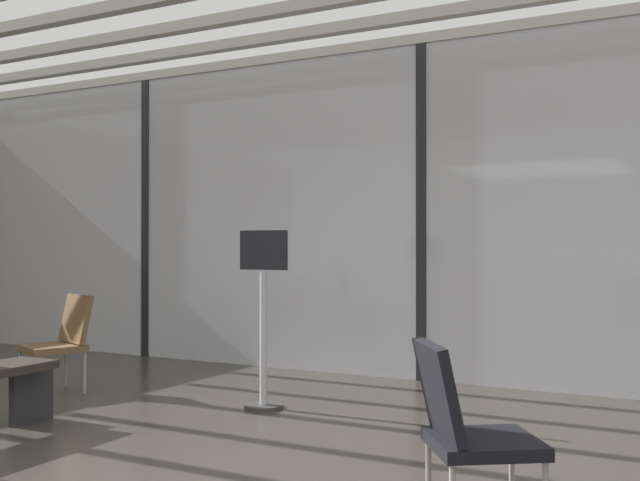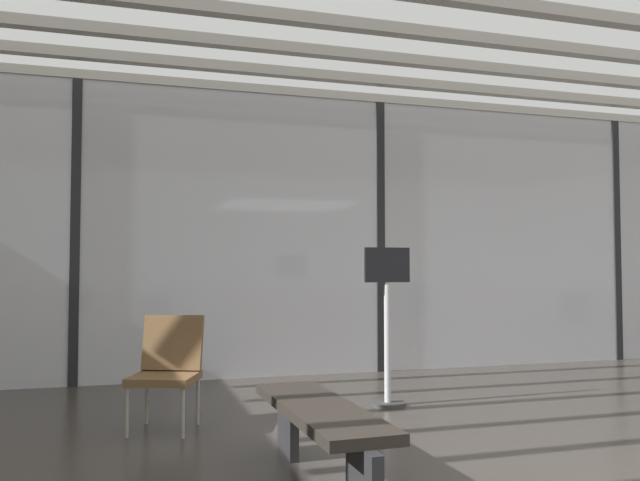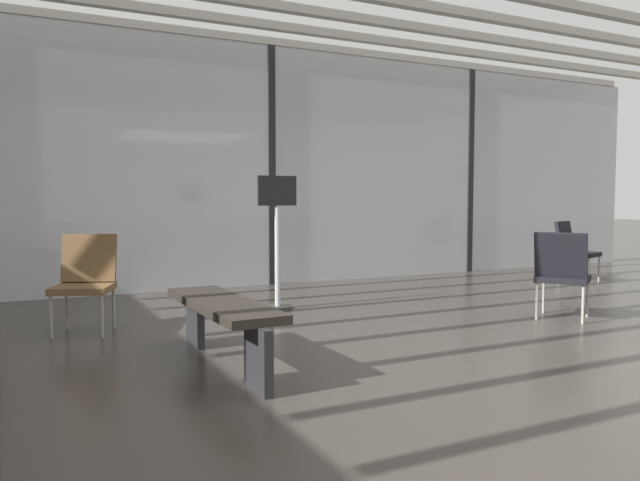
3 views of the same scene
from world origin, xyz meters
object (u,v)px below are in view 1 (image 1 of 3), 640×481
at_px(lounge_chair_1, 465,424).
at_px(info_sign, 263,324).
at_px(parked_airplane, 468,197).
at_px(lounge_chair_0, 62,337).

relative_size(lounge_chair_1, info_sign, 0.60).
relative_size(parked_airplane, lounge_chair_1, 13.87).
xyz_separation_m(lounge_chair_0, info_sign, (1.97, 0.28, 0.18)).
xyz_separation_m(parked_airplane, info_sign, (0.71, -7.63, -1.48)).
xyz_separation_m(parked_airplane, lounge_chair_1, (2.98, -9.44, -1.66)).
bearing_deg(info_sign, lounge_chair_1, -38.57).
distance_m(lounge_chair_0, lounge_chair_1, 4.51).
height_order(lounge_chair_0, info_sign, info_sign).
relative_size(lounge_chair_0, lounge_chair_1, 1.00).
relative_size(lounge_chair_0, info_sign, 0.60).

